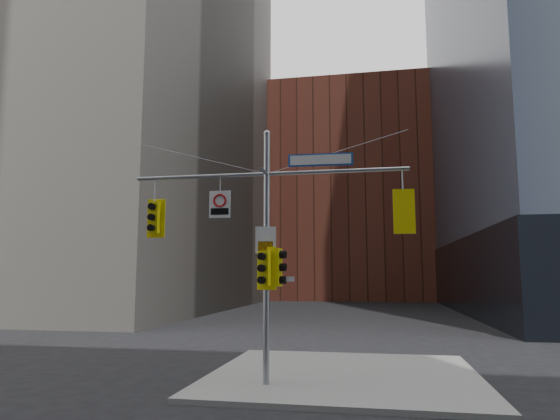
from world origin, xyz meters
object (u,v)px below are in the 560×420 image
at_px(traffic_light_pole_side, 278,267).
at_px(traffic_light_pole_front, 264,268).
at_px(traffic_light_west_arm, 154,218).
at_px(street_sign_blade, 320,160).
at_px(traffic_light_east_arm, 403,212).
at_px(signal_assembly, 267,229).
at_px(regulatory_sign_arm, 220,203).

height_order(traffic_light_pole_side, traffic_light_pole_front, traffic_light_pole_front).
relative_size(traffic_light_west_arm, street_sign_blade, 0.64).
bearing_deg(traffic_light_west_arm, traffic_light_east_arm, -0.65).
distance_m(signal_assembly, traffic_light_west_arm, 3.46).
bearing_deg(traffic_light_east_arm, traffic_light_pole_side, -2.85).
xyz_separation_m(traffic_light_west_arm, street_sign_blade, (5.00, -0.01, 1.55)).
distance_m(street_sign_blade, regulatory_sign_arm, 3.17).
bearing_deg(traffic_light_pole_front, regulatory_sign_arm, -178.73).
height_order(traffic_light_west_arm, traffic_light_pole_side, traffic_light_west_arm).
xyz_separation_m(traffic_light_east_arm, traffic_light_pole_front, (-3.80, -0.27, -1.51)).
height_order(traffic_light_west_arm, traffic_light_pole_front, traffic_light_west_arm).
bearing_deg(traffic_light_west_arm, regulatory_sign_arm, -1.48).
distance_m(traffic_light_west_arm, street_sign_blade, 5.23).
xyz_separation_m(signal_assembly, traffic_light_west_arm, (-3.44, 0.01, 0.38)).
relative_size(traffic_light_pole_front, regulatory_sign_arm, 1.50).
bearing_deg(street_sign_blade, regulatory_sign_arm, 178.37).
bearing_deg(traffic_light_pole_side, street_sign_blade, -81.48).
distance_m(signal_assembly, traffic_light_pole_side, 1.14).
height_order(traffic_light_pole_side, street_sign_blade, street_sign_blade).
distance_m(traffic_light_west_arm, regulatory_sign_arm, 2.08).
distance_m(traffic_light_pole_side, regulatory_sign_arm, 2.52).
distance_m(traffic_light_west_arm, traffic_light_pole_front, 3.77).
bearing_deg(traffic_light_east_arm, traffic_light_west_arm, -2.95).
bearing_deg(traffic_light_pole_front, street_sign_blade, 21.20).
relative_size(traffic_light_east_arm, traffic_light_pole_front, 1.01).
height_order(traffic_light_west_arm, regulatory_sign_arm, regulatory_sign_arm).
bearing_deg(regulatory_sign_arm, traffic_light_west_arm, 177.61).
bearing_deg(regulatory_sign_arm, street_sign_blade, -1.01).
bearing_deg(signal_assembly, traffic_light_east_arm, 0.02).
xyz_separation_m(signal_assembly, regulatory_sign_arm, (-1.39, -0.02, 0.76)).
bearing_deg(signal_assembly, street_sign_blade, 0.12).
bearing_deg(traffic_light_west_arm, traffic_light_pole_side, -0.75).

